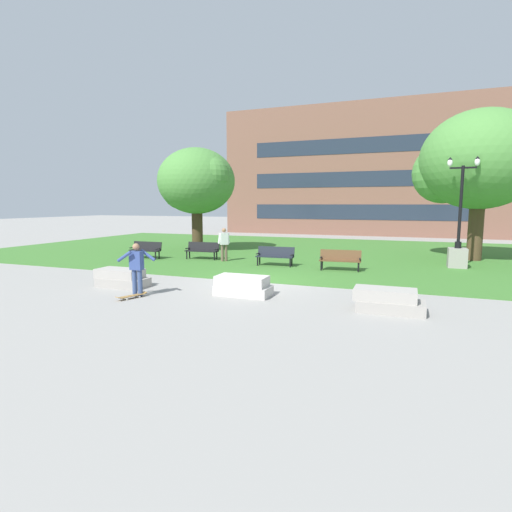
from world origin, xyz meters
The scene contains 16 objects.
ground_plane centered at (0.00, 0.00, 0.00)m, with size 140.00×140.00×0.00m, color gray.
grass_lawn centered at (0.00, 10.00, 0.01)m, with size 40.00×20.00×0.02m, color #3D752D.
concrete_block_center centered at (-4.21, -2.46, 0.31)m, with size 1.86×0.90×0.64m.
concrete_block_left centered at (0.39, -2.20, 0.31)m, with size 1.80×0.90×0.64m.
concrete_block_right centered at (4.90, -2.61, 0.31)m, with size 1.88×0.90×0.64m.
person_skateboarder centered at (-2.74, -3.49, 0.97)m, with size 1.04×0.64×1.71m.
skateboard centered at (-2.71, -3.85, 0.09)m, with size 0.54×1.03×0.14m.
park_bench_near_left centered at (-7.86, 4.00, 0.54)m, with size 1.81×0.57×0.90m.
park_bench_near_right centered at (2.59, 3.77, 0.54)m, with size 1.83×0.66×0.90m.
park_bench_far_left centered at (-4.88, 4.85, 0.54)m, with size 1.83×0.63×0.90m.
park_bench_far_right centered at (-0.52, 4.04, 0.54)m, with size 1.82×0.59×0.90m.
lamp_post_left centered at (7.54, 6.53, 1.04)m, with size 1.32×0.80×5.05m.
tree_far_left centered at (-7.10, 8.25, 4.28)m, with size 5.00×4.76×6.36m.
tree_near_left centered at (8.57, 9.57, 5.11)m, with size 6.20×5.91×7.68m.
person_bystander_near_lawn centered at (-3.46, 4.56, 0.98)m, with size 0.56×0.48×1.71m.
building_facade_distant centered at (0.99, 24.50, 6.07)m, with size 26.50×1.03×12.16m.
Camera 1 is at (5.30, -13.93, 2.95)m, focal length 28.00 mm.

